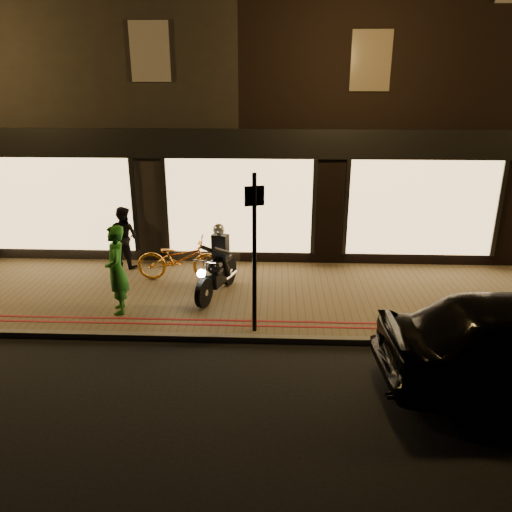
{
  "coord_description": "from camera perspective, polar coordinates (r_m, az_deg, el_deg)",
  "views": [
    {
      "loc": [
        0.94,
        -8.15,
        4.65
      ],
      "look_at": [
        0.51,
        1.72,
        1.1
      ],
      "focal_mm": 35.0,
      "sensor_mm": 36.0,
      "label": 1
    }
  ],
  "objects": [
    {
      "name": "ground",
      "position": [
        9.43,
        -3.6,
        -9.82
      ],
      "size": [
        90.0,
        90.0,
        0.0
      ],
      "primitive_type": "plane",
      "color": "black",
      "rests_on": "ground"
    },
    {
      "name": "sidewalk",
      "position": [
        11.18,
        -2.56,
        -4.5
      ],
      "size": [
        50.0,
        4.0,
        0.12
      ],
      "primitive_type": "cube",
      "color": "brown",
      "rests_on": "ground"
    },
    {
      "name": "kerb_stone",
      "position": [
        9.44,
        -3.58,
        -9.36
      ],
      "size": [
        50.0,
        0.14,
        0.12
      ],
      "primitive_type": "cube",
      "color": "#59544C",
      "rests_on": "ground"
    },
    {
      "name": "red_kerb_lines",
      "position": [
        9.85,
        -3.29,
        -7.63
      ],
      "size": [
        50.0,
        0.26,
        0.01
      ],
      "color": "maroon",
      "rests_on": "sidewalk"
    },
    {
      "name": "building_row",
      "position": [
        17.17,
        -0.69,
        18.4
      ],
      "size": [
        48.0,
        10.11,
        8.5
      ],
      "color": "black",
      "rests_on": "ground"
    },
    {
      "name": "motorcycle",
      "position": [
        10.88,
        -4.42,
        -1.39
      ],
      "size": [
        0.83,
        1.88,
        1.59
      ],
      "rotation": [
        0.0,
        0.0,
        -0.32
      ],
      "color": "black",
      "rests_on": "sidewalk"
    },
    {
      "name": "sign_post",
      "position": [
        8.91,
        -0.18,
        1.08
      ],
      "size": [
        0.34,
        0.13,
        3.0
      ],
      "rotation": [
        0.0,
        0.0,
        0.3
      ],
      "color": "black",
      "rests_on": "sidewalk"
    },
    {
      "name": "bicycle_gold",
      "position": [
        11.81,
        -8.77,
        -0.32
      ],
      "size": [
        1.99,
        0.7,
        1.05
      ],
      "primitive_type": "imported",
      "rotation": [
        0.0,
        0.0,
        1.57
      ],
      "color": "orange",
      "rests_on": "sidewalk"
    },
    {
      "name": "person_green",
      "position": [
        10.32,
        -15.65,
        -1.53
      ],
      "size": [
        0.62,
        0.77,
        1.82
      ],
      "primitive_type": "imported",
      "rotation": [
        0.0,
        0.0,
        -1.25
      ],
      "color": "#1F691C",
      "rests_on": "sidewalk"
    },
    {
      "name": "person_dark",
      "position": [
        12.89,
        -14.84,
        2.14
      ],
      "size": [
        0.93,
        0.86,
        1.55
      ],
      "primitive_type": "imported",
      "rotation": [
        0.0,
        0.0,
        2.68
      ],
      "color": "black",
      "rests_on": "sidewalk"
    }
  ]
}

